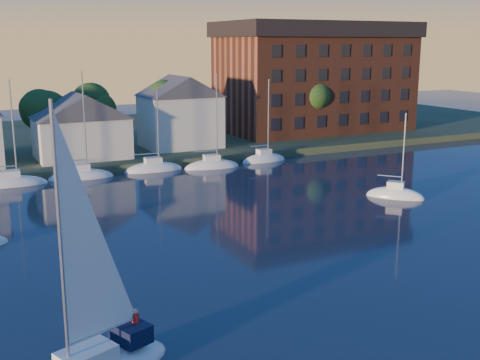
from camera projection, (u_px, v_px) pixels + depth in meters
shoreline_land at (96, 141)px, 94.43m from camera, size 160.00×50.00×2.00m
wooden_dock at (141, 168)px, 74.40m from camera, size 120.00×3.00×1.00m
clubhouse_centre at (81, 125)px, 74.98m from camera, size 11.55×8.40×8.08m
clubhouse_east at (180, 111)px, 82.66m from camera, size 10.50×8.40×9.80m
condo_block at (315, 76)px, 98.38m from camera, size 31.00×17.00×17.40m
tree_line at (129, 102)px, 83.26m from camera, size 93.40×5.40×8.90m
moored_fleet at (45, 182)px, 66.51m from camera, size 63.50×2.40×12.05m
drifting_sailboat_right at (395, 197)px, 60.19m from camera, size 5.27×5.64×9.60m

